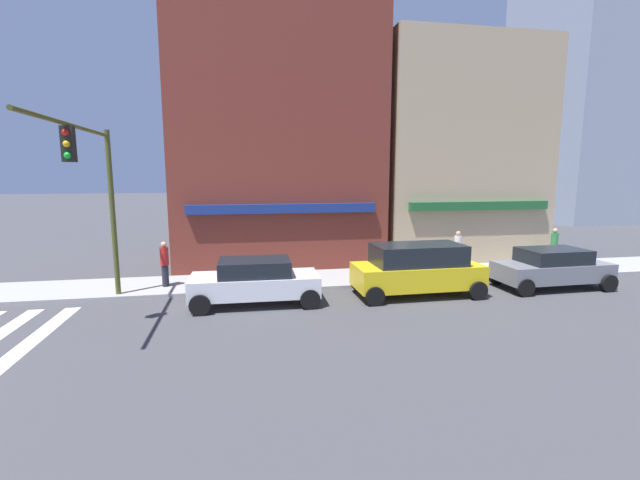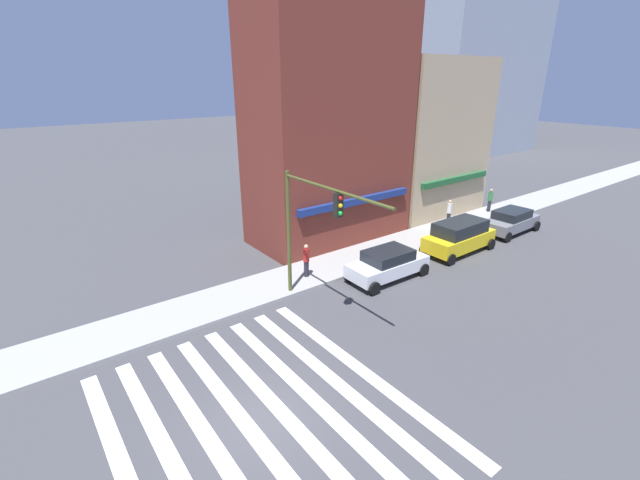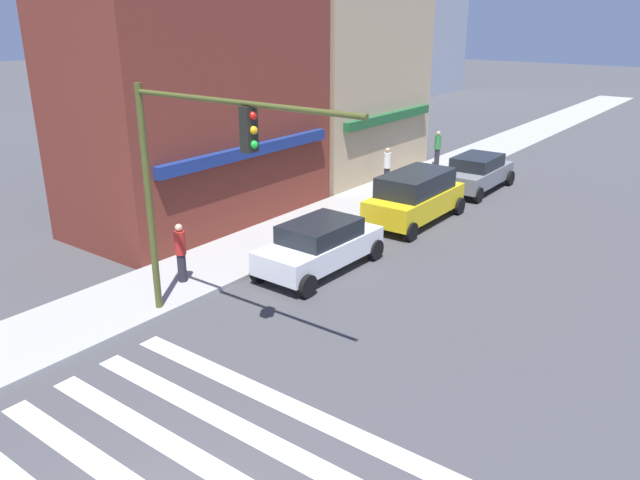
{
  "view_description": "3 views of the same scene",
  "coord_description": "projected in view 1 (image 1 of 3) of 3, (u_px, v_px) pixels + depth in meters",
  "views": [
    {
      "loc": [
        9.66,
        -9.9,
        4.49
      ],
      "look_at": [
        12.62,
        6.0,
        2.0
      ],
      "focal_mm": 24.0,
      "sensor_mm": 36.0,
      "label": 1
    },
    {
      "loc": [
        -4.86,
        -9.27,
        9.87
      ],
      "look_at": [
        5.16,
        4.0,
        3.5
      ],
      "focal_mm": 24.0,
      "sensor_mm": 36.0,
      "label": 2
    },
    {
      "loc": [
        -4.27,
        -6.14,
        7.57
      ],
      "look_at": [
        10.07,
        4.7,
        1.0
      ],
      "focal_mm": 35.0,
      "sensor_mm": 36.0,
      "label": 3
    }
  ],
  "objects": [
    {
      "name": "suv_yellow",
      "position": [
        417.0,
        268.0,
        15.87
      ],
      "size": [
        4.72,
        2.12,
        1.94
      ],
      "rotation": [
        0.0,
        0.0,
        0.01
      ],
      "color": "yellow",
      "rests_on": "ground_plane"
    },
    {
      "name": "sedan_white",
      "position": [
        255.0,
        281.0,
        14.82
      ],
      "size": [
        4.44,
        2.02,
        1.59
      ],
      "rotation": [
        0.0,
        0.0,
        -0.02
      ],
      "color": "white",
      "rests_on": "ground_plane"
    },
    {
      "name": "traffic_signal",
      "position": [
        95.0,
        182.0,
        13.46
      ],
      "size": [
        0.32,
        6.55,
        6.02
      ],
      "color": "#474C1E",
      "rests_on": "ground_plane"
    },
    {
      "name": "pedestrian_red_jacket",
      "position": [
        165.0,
        263.0,
        16.6
      ],
      "size": [
        0.32,
        0.32,
        1.77
      ],
      "rotation": [
        0.0,
        0.0,
        2.11
      ],
      "color": "#23232D",
      "rests_on": "sidewalk_left"
    },
    {
      "name": "pedestrian_green_top",
      "position": [
        554.0,
        246.0,
        20.69
      ],
      "size": [
        0.32,
        0.32,
        1.77
      ],
      "rotation": [
        0.0,
        0.0,
        5.15
      ],
      "color": "#23232D",
      "rests_on": "sidewalk_left"
    },
    {
      "name": "pedestrian_white_shirt",
      "position": [
        458.0,
        249.0,
        19.67
      ],
      "size": [
        0.32,
        0.32,
        1.77
      ],
      "rotation": [
        0.0,
        0.0,
        0.97
      ],
      "color": "#23232D",
      "rests_on": "sidewalk_left"
    },
    {
      "name": "sedan_grey",
      "position": [
        552.0,
        267.0,
        16.92
      ],
      "size": [
        4.44,
        2.02,
        1.59
      ],
      "rotation": [
        0.0,
        0.0,
        0.02
      ],
      "color": "slate",
      "rests_on": "ground_plane"
    },
    {
      "name": "storefront_row",
      "position": [
        348.0,
        122.0,
        21.37
      ],
      "size": [
        18.53,
        5.3,
        15.95
      ],
      "color": "maroon",
      "rests_on": "ground_plane"
    }
  ]
}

